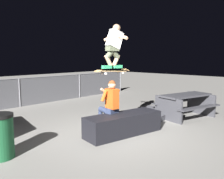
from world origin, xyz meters
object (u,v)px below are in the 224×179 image
at_px(person_sitting_on_ledge, 109,103).
at_px(picnic_table_back, 185,102).
at_px(skateboard, 112,71).
at_px(ledge_box_main, 123,124).
at_px(trash_bin, 0,136).
at_px(kicker_ramp, 152,116).
at_px(skater_airborne, 114,44).

bearing_deg(person_sitting_on_ledge, picnic_table_back, -15.46).
bearing_deg(skateboard, person_sitting_on_ledge, -169.40).
distance_m(ledge_box_main, trash_bin, 2.83).
relative_size(person_sitting_on_ledge, kicker_ramp, 1.13).
xyz_separation_m(person_sitting_on_ledge, trash_bin, (-2.62, 0.42, -0.33)).
xyz_separation_m(skater_airborne, kicker_ramp, (1.81, -0.03, -2.20)).
xyz_separation_m(ledge_box_main, kicker_ramp, (1.92, 0.38, -0.20)).
bearing_deg(kicker_ramp, skateboard, 178.71).
distance_m(person_sitting_on_ledge, skater_airborne, 1.51).
distance_m(skateboard, picnic_table_back, 2.94).
bearing_deg(skater_airborne, trash_bin, 171.90).
bearing_deg(skater_airborne, skateboard, 171.59).
height_order(ledge_box_main, person_sitting_on_ledge, person_sitting_on_ledge).
bearing_deg(ledge_box_main, skateboard, 83.30).
relative_size(skater_airborne, trash_bin, 1.29).
xyz_separation_m(ledge_box_main, picnic_table_back, (2.67, -0.36, 0.24)).
relative_size(skater_airborne, kicker_ramp, 0.93).
distance_m(kicker_ramp, picnic_table_back, 1.15).
height_order(picnic_table_back, trash_bin, trash_bin).
height_order(ledge_box_main, trash_bin, trash_bin).
height_order(ledge_box_main, skater_airborne, skater_airborne).
xyz_separation_m(skateboard, trash_bin, (-2.76, 0.39, -1.13)).
xyz_separation_m(ledge_box_main, skater_airborne, (0.11, 0.42, 2.00)).
xyz_separation_m(skater_airborne, trash_bin, (-2.81, 0.40, -1.82)).
xyz_separation_m(skateboard, skater_airborne, (0.06, -0.01, 0.69)).
bearing_deg(skater_airborne, kicker_ramp, -1.07).
height_order(skateboard, kicker_ramp, skateboard).
height_order(person_sitting_on_ledge, skateboard, skateboard).
bearing_deg(picnic_table_back, kicker_ramp, 135.42).
bearing_deg(skater_airborne, ledge_box_main, -104.24).
height_order(ledge_box_main, skateboard, skateboard).
xyz_separation_m(person_sitting_on_ledge, skater_airborne, (0.19, 0.02, 1.50)).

